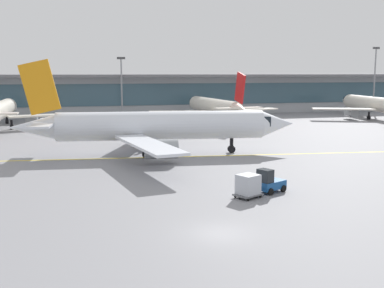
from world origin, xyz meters
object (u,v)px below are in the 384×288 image
Objects in this scene: gate_airplane_2 at (215,107)px; apron_light_mast_2 at (375,77)px; taxiing_regional_jet at (158,126)px; apron_light_mast_1 at (122,84)px; baggage_tug at (269,182)px; cargo_dolly_lead at (248,185)px; gate_airplane_3 at (375,105)px.

apron_light_mast_2 is (45.29, 11.39, 5.79)m from gate_airplane_2.
gate_airplane_2 is 0.87× the size of taxiing_regional_jet.
apron_light_mast_2 is (63.11, -1.72, 1.44)m from apron_light_mast_1.
taxiing_regional_jet is 2.64× the size of apron_light_mast_1.
apron_light_mast_2 is at bearing -81.42° from gate_airplane_2.
apron_light_mast_1 is at bearing 67.73° from baggage_tug.
taxiing_regional_jet is 22.54m from cargo_dolly_lead.
apron_light_mast_1 is at bearing 48.13° from gate_airplane_2.
gate_airplane_2 is at bearing 69.49° from taxiing_regional_jet.
gate_airplane_3 is 18.50m from apron_light_mast_2.
gate_airplane_3 is 0.89× the size of taxiing_regional_jet.
apron_light_mast_2 is at bearing -28.34° from gate_airplane_3.
gate_airplane_2 reaches higher than baggage_tug.
apron_light_mast_1 is 63.15m from apron_light_mast_2.
apron_light_mast_2 is at bearing -1.56° from apron_light_mast_1.
baggage_tug is 2.65m from cargo_dolly_lead.
gate_airplane_2 is 47.06m from apron_light_mast_2.
taxiing_regional_jet reaches higher than baggage_tug.
apron_light_mast_2 reaches higher than apron_light_mast_1.
taxiing_regional_jet is 49.76m from apron_light_mast_1.
apron_light_mast_1 reaches higher than gate_airplane_2.
cargo_dolly_lead is (-50.22, -55.34, -2.07)m from gate_airplane_3.
apron_light_mast_2 is at bearing 43.07° from taxiing_regional_jet.
taxiing_regional_jet is (-53.84, -33.24, 0.40)m from gate_airplane_3.
apron_light_mast_1 is at bearing 178.44° from apron_light_mast_2.
gate_airplane_3 is at bearing 37.76° from taxiing_regional_jet.
gate_airplane_3 is (35.57, -3.27, 0.06)m from gate_airplane_2.
gate_airplane_2 is 60.45m from cargo_dolly_lead.
gate_airplane_2 is 11.90× the size of cargo_dolly_lead.
gate_airplane_3 is 74.76m from cargo_dolly_lead.
baggage_tug is 0.22× the size of apron_light_mast_1.
apron_light_mast_1 is at bearing 95.55° from taxiing_regional_jet.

